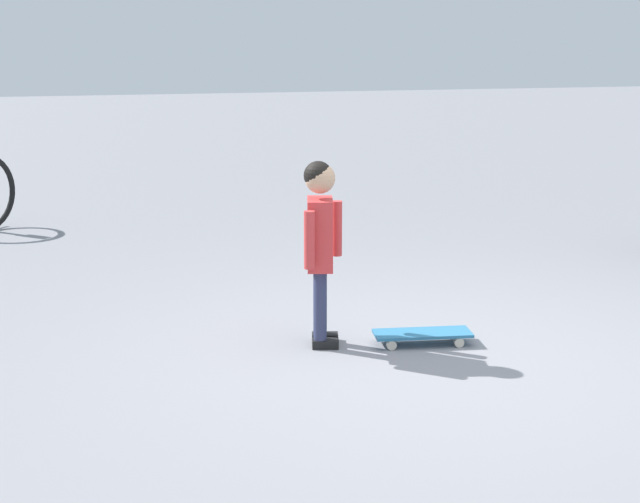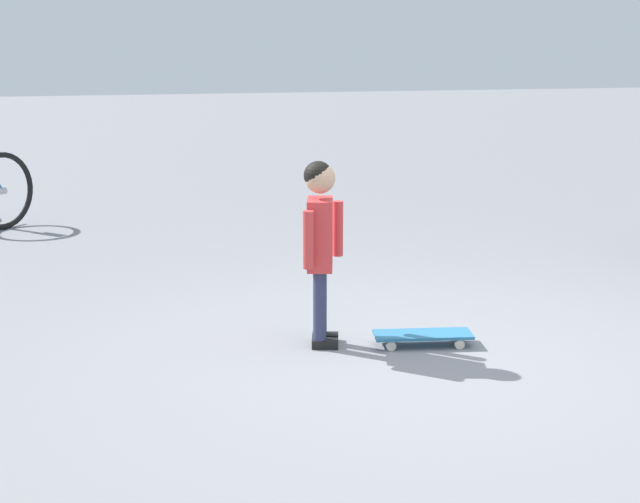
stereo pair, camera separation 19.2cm
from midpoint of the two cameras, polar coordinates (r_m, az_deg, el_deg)
ground_plane at (r=5.04m, az=8.51°, el=-7.11°), size 50.00×50.00×0.00m
child_person at (r=5.18m, az=1.08°, el=1.14°), size 0.30×0.32×1.06m
skateboard at (r=5.37m, az=7.36°, el=-5.15°), size 0.58×0.28×0.07m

